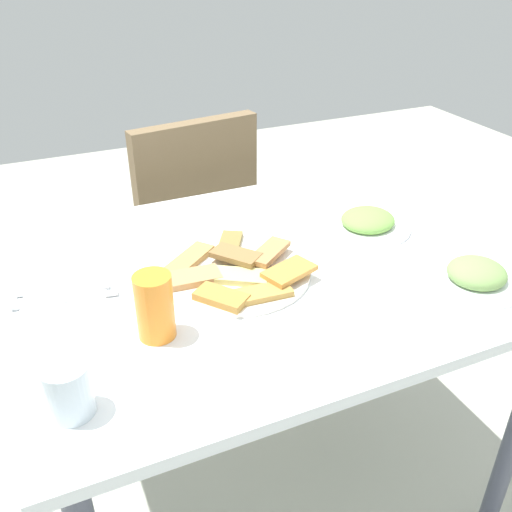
# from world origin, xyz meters

# --- Properties ---
(ground_plane) EXTENTS (6.00, 6.00, 0.00)m
(ground_plane) POSITION_xyz_m (0.00, 0.00, 0.00)
(ground_plane) COLOR #AAAD9E
(dining_table) EXTENTS (1.05, 0.80, 0.75)m
(dining_table) POSITION_xyz_m (0.00, 0.00, 0.66)
(dining_table) COLOR white
(dining_table) RESTS_ON ground_plane
(dining_chair) EXTENTS (0.47, 0.48, 0.88)m
(dining_chair) POSITION_xyz_m (0.03, 0.71, 0.49)
(dining_chair) COLOR brown
(dining_chair) RESTS_ON ground_plane
(pide_platter) EXTENTS (0.31, 0.31, 0.04)m
(pide_platter) POSITION_xyz_m (-0.08, -0.01, 0.76)
(pide_platter) COLOR white
(pide_platter) RESTS_ON dining_table
(salad_plate_greens) EXTENTS (0.20, 0.20, 0.04)m
(salad_plate_greens) POSITION_xyz_m (0.29, 0.06, 0.76)
(salad_plate_greens) COLOR white
(salad_plate_greens) RESTS_ON dining_table
(salad_plate_rice) EXTENTS (0.19, 0.19, 0.05)m
(salad_plate_rice) POSITION_xyz_m (0.35, -0.23, 0.76)
(salad_plate_rice) COLOR white
(salad_plate_rice) RESTS_ON dining_table
(soda_can) EXTENTS (0.09, 0.09, 0.12)m
(soda_can) POSITION_xyz_m (-0.28, -0.14, 0.81)
(soda_can) COLOR orange
(soda_can) RESTS_ON dining_table
(drinking_glass) EXTENTS (0.07, 0.07, 0.09)m
(drinking_glass) POSITION_xyz_m (-0.44, -0.26, 0.79)
(drinking_glass) COLOR silver
(drinking_glass) RESTS_ON dining_table
(paper_napkin) EXTENTS (0.19, 0.19, 0.00)m
(paper_napkin) POSITION_xyz_m (-0.41, 0.05, 0.75)
(paper_napkin) COLOR white
(paper_napkin) RESTS_ON dining_table
(fork) EXTENTS (0.20, 0.05, 0.00)m
(fork) POSITION_xyz_m (-0.41, 0.03, 0.75)
(fork) COLOR silver
(fork) RESTS_ON paper_napkin
(spoon) EXTENTS (0.18, 0.06, 0.00)m
(spoon) POSITION_xyz_m (-0.41, 0.07, 0.75)
(spoon) COLOR silver
(spoon) RESTS_ON paper_napkin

